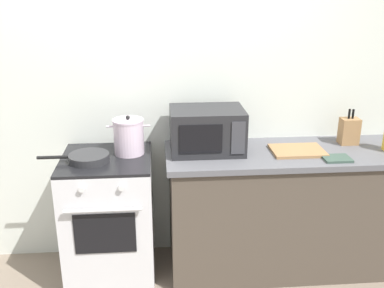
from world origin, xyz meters
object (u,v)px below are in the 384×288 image
(stock_pot, at_px, (128,136))
(cutting_board, at_px, (297,151))
(stove, at_px, (110,218))
(frying_pan, at_px, (88,158))
(knife_block, at_px, (349,131))
(microwave, at_px, (206,130))
(oven_mitt, at_px, (336,158))

(stock_pot, height_order, cutting_board, stock_pot)
(stove, bearing_deg, stock_pot, 24.75)
(stove, distance_m, frying_pan, 0.50)
(stock_pot, distance_m, knife_block, 1.57)
(microwave, xyz_separation_m, oven_mitt, (0.84, -0.24, -0.14))
(cutting_board, distance_m, oven_mitt, 0.27)
(knife_block, bearing_deg, microwave, -176.59)
(stove, bearing_deg, microwave, 6.56)
(knife_block, height_order, oven_mitt, knife_block)
(stock_pot, distance_m, cutting_board, 1.16)
(microwave, relative_size, cutting_board, 1.39)
(oven_mitt, bearing_deg, microwave, 164.14)
(frying_pan, height_order, knife_block, knife_block)
(oven_mitt, bearing_deg, stove, 174.06)
(microwave, distance_m, knife_block, 1.04)
(stove, bearing_deg, frying_pan, -152.23)
(stove, height_order, frying_pan, frying_pan)
(knife_block, bearing_deg, oven_mitt, -123.89)
(microwave, height_order, knife_block, microwave)
(stove, relative_size, oven_mitt, 5.11)
(stock_pot, relative_size, cutting_board, 0.82)
(stove, relative_size, frying_pan, 1.98)
(cutting_board, height_order, knife_block, knife_block)
(cutting_board, relative_size, knife_block, 1.38)
(frying_pan, relative_size, oven_mitt, 2.58)
(microwave, relative_size, knife_block, 1.92)
(stove, bearing_deg, knife_block, 4.67)
(stove, relative_size, microwave, 1.84)
(stock_pot, bearing_deg, knife_block, 2.53)
(stove, height_order, microwave, microwave)
(microwave, bearing_deg, stock_pot, -179.18)
(cutting_board, bearing_deg, microwave, 172.86)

